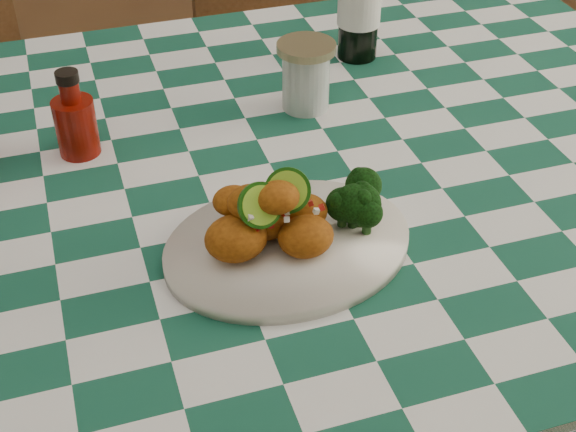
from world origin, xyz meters
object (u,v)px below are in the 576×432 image
object	(u,v)px
ketchup_bottle	(74,113)
mason_jar	(306,76)
dining_table	(215,368)
plate	(288,246)
wooden_chair_right	(295,103)
fried_chicken_pile	(276,213)

from	to	relation	value
ketchup_bottle	mason_jar	world-z (taller)	ketchup_bottle
dining_table	plate	size ratio (longest dim) A/B	5.39
wooden_chair_right	mason_jar	bearing A→B (deg)	-107.32
plate	ketchup_bottle	bearing A→B (deg)	125.56
fried_chicken_pile	mason_jar	distance (m)	0.36
mason_jar	fried_chicken_pile	bearing A→B (deg)	-114.42
plate	fried_chicken_pile	xyz separation A→B (m)	(-0.02, 0.00, 0.05)
dining_table	wooden_chair_right	distance (m)	0.83
dining_table	ketchup_bottle	xyz separation A→B (m)	(-0.15, 0.11, 0.46)
plate	wooden_chair_right	bearing A→B (deg)	71.25
dining_table	ketchup_bottle	world-z (taller)	ketchup_bottle
fried_chicken_pile	wooden_chair_right	size ratio (longest dim) A/B	0.16
plate	wooden_chair_right	size ratio (longest dim) A/B	0.35
fried_chicken_pile	wooden_chair_right	distance (m)	1.07
plate	ketchup_bottle	size ratio (longest dim) A/B	2.40
dining_table	ketchup_bottle	size ratio (longest dim) A/B	12.95
dining_table	wooden_chair_right	world-z (taller)	wooden_chair_right
fried_chicken_pile	ketchup_bottle	distance (m)	0.36
plate	mason_jar	size ratio (longest dim) A/B	2.87
dining_table	fried_chicken_pile	xyz separation A→B (m)	(0.05, -0.19, 0.46)
mason_jar	ketchup_bottle	bearing A→B (deg)	-176.09
dining_table	fried_chicken_pile	size ratio (longest dim) A/B	11.88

